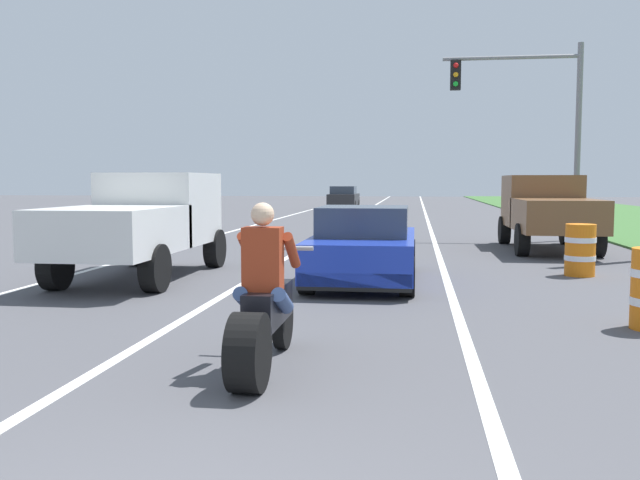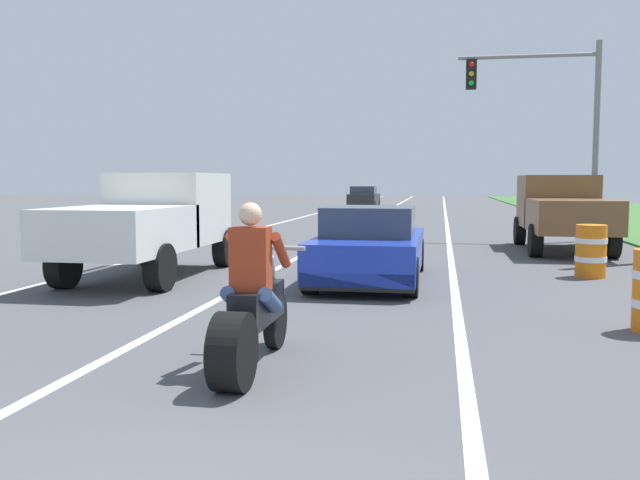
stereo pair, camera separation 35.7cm
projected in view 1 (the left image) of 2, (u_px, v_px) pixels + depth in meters
The scene contains 10 objects.
lane_stripe_left_solid at pixel (219, 235), 23.16m from camera, with size 0.14×120.00×0.01m, color white.
lane_stripe_right_solid at pixel (433, 237), 22.16m from camera, with size 0.14×120.00×0.01m, color white.
lane_stripe_centre_dashed at pixel (324, 236), 22.66m from camera, with size 0.14×120.00×0.01m, color white.
motorcycle_with_rider at pixel (263, 311), 6.41m from camera, with size 0.70×2.21×1.62m.
sports_car_blue at pixel (364, 247), 12.29m from camera, with size 1.84×4.30×1.37m.
pickup_truck_left_lane_white at pixel (143, 219), 12.73m from camera, with size 2.02×4.80×1.98m.
pickup_truck_right_shoulder_brown at pixel (547, 208), 17.90m from camera, with size 2.02×4.80×1.98m.
traffic_light_mast_near at pixel (536, 111), 20.82m from camera, with size 4.20×0.34×6.00m.
construction_barrel_mid at pixel (580, 250), 13.03m from camera, with size 0.58×0.58×1.00m.
distant_car_far_ahead at pixel (344, 197), 44.22m from camera, with size 1.80×4.00×1.50m.
Camera 1 is at (1.21, -2.39, 1.82)m, focal length 38.10 mm.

